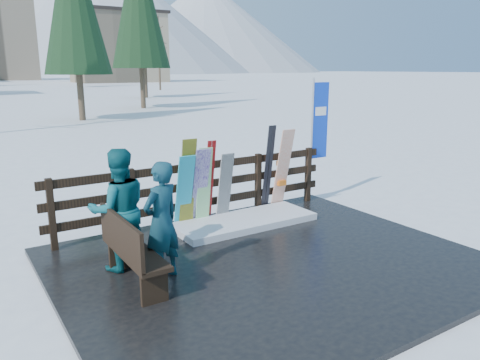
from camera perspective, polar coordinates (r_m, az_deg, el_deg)
ground at (r=7.08m, az=3.77°, el=-10.39°), size 700.00×700.00×0.00m
deck at (r=7.07m, az=3.78°, el=-10.09°), size 6.00×5.00×0.08m
fence at (r=8.61m, az=-4.88°, el=-0.86°), size 5.60×0.10×1.15m
snow_patch at (r=8.57m, az=0.57°, el=-5.05°), size 2.62×1.00×0.12m
bench at (r=6.25m, az=-13.30°, el=-8.19°), size 0.41×1.50×0.97m
snowboard_0 at (r=8.23m, az=-6.80°, el=-1.48°), size 0.30×0.36×1.35m
snowboard_1 at (r=8.39m, az=-4.42°, el=-0.81°), size 0.26×0.23×1.44m
snowboard_2 at (r=8.23m, az=-6.40°, el=-0.49°), size 0.27×0.28×1.62m
snowboard_3 at (r=8.36m, az=-4.89°, el=-0.90°), size 0.29×0.37×1.43m
snowboard_4 at (r=8.62m, az=-1.86°, el=-0.89°), size 0.26×0.27×1.29m
snowboard_5 at (r=9.32m, az=5.20°, el=1.26°), size 0.29×0.39×1.64m
ski_pair_a at (r=8.51m, az=-3.78°, el=-0.23°), size 0.17×0.28×1.55m
ski_pair_b at (r=9.19m, az=3.46°, el=1.38°), size 0.17×0.26×1.73m
rental_flag at (r=10.12m, az=9.50°, el=6.60°), size 0.45×0.04×2.60m
person_front at (r=6.30m, az=-9.55°, el=-4.98°), size 0.69×0.58×1.62m
person_back at (r=6.72m, az=-14.52°, el=-3.54°), size 0.91×0.75×1.73m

